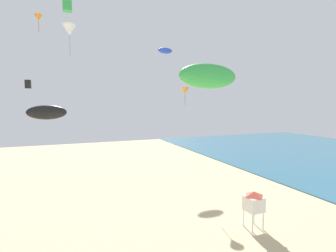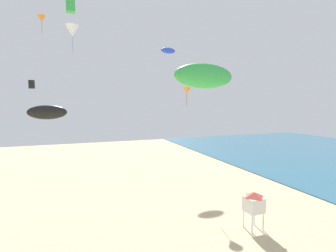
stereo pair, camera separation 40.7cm
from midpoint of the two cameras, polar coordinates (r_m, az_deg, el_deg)
lifeguard_stand at (r=18.58m, az=18.30°, el=-16.00°), size 1.10×1.10×2.55m
kite_black_parafoil at (r=17.97m, az=-26.42°, el=2.80°), size 2.39×0.66×0.93m
kite_orange_delta at (r=26.54m, az=3.46°, el=8.03°), size 0.83×0.83×1.89m
kite_white_delta at (r=31.83m, az=-21.86°, el=19.57°), size 1.49×1.49×3.39m
kite_black_box at (r=33.13m, az=-29.53°, el=8.28°), size 0.61×0.61×0.95m
kite_orange_delta_2 at (r=31.32m, az=-27.74°, el=20.96°), size 0.79×0.79×1.79m
kite_blue_parafoil at (r=39.36m, az=-0.97°, el=16.76°), size 2.27×0.63×0.88m
kite_green_parafoil at (r=10.42m, az=8.02°, el=11.16°), size 2.60×0.72×1.01m
kite_green_box at (r=36.57m, az=-22.27°, el=24.26°), size 1.07×1.07×1.68m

